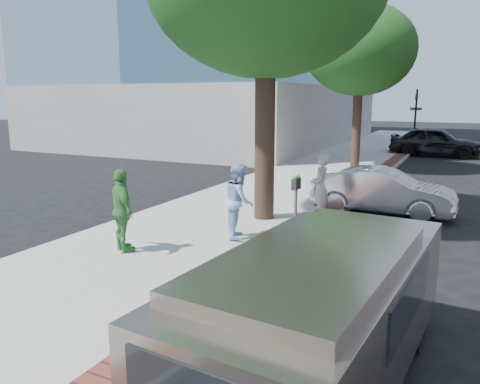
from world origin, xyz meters
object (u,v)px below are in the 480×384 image
Objects in this scene: person_officer at (239,201)px; person_green at (122,211)px; sedan_silver at (383,191)px; van at (326,307)px; person_gray at (321,187)px; bg_car at (435,141)px; parking_meter at (296,193)px.

person_green is at bearing 114.11° from person_officer.
person_officer is 0.43× the size of sedan_silver.
person_officer is at bearing 131.37° from van.
van is at bearing -168.45° from person_officer.
person_gray reaches higher than van.
bg_car is at bearing -70.34° from person_green.
person_green is 22.00m from bg_car.
parking_meter is 1.28m from person_officer.
person_green reaches higher than parking_meter.
sedan_silver is (1.23, 3.99, -0.55)m from parking_meter.
person_green is 0.35× the size of bg_car.
person_officer is (-1.20, -0.40, -0.20)m from parking_meter.
person_green is 5.51m from van.
person_officer is (-1.19, -2.35, -0.01)m from person_gray.
person_gray is 1.01× the size of person_officer.
person_green is at bearing 158.92° from van.
parking_meter is 0.31× the size of van.
person_gray is 5.20m from person_green.
person_green is at bearing -49.64° from person_gray.
person_green is 7.60m from sedan_silver.
bg_car reaches higher than sedan_silver.
person_gray reaches higher than sedan_silver.
van is at bearing 1.29° from person_gray.
sedan_silver is at bearing -54.32° from person_officer.
sedan_silver is at bearing 132.78° from person_gray.
person_officer is 0.35× the size of bg_car.
van is (2.07, -4.76, -0.26)m from parking_meter.
van is (0.56, -23.92, 0.11)m from bg_car.
sedan_silver is 0.81× the size of bg_car.
sedan_silver is (1.24, 2.04, -0.36)m from person_gray.
person_officer is at bearing -161.54° from parking_meter.
sedan_silver is 0.83× the size of van.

